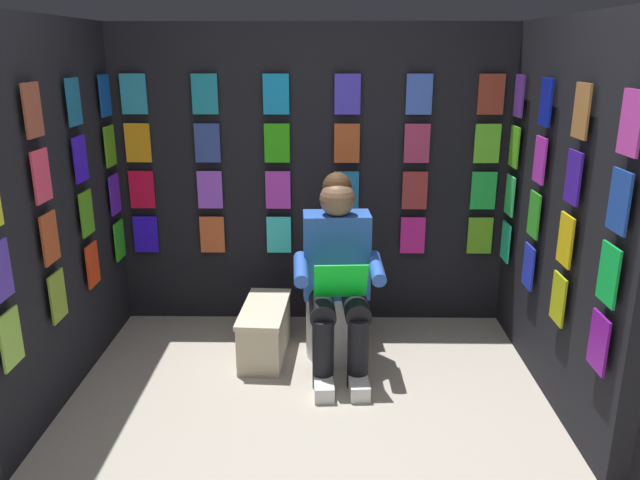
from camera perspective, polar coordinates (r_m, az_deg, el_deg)
display_wall_back at (r=4.28m, az=-0.71°, el=5.78°), size 2.79×0.14×2.05m
display_wall_left at (r=3.57m, az=21.80°, el=2.22°), size 0.14×1.85×2.05m
display_wall_right at (r=3.65m, az=-23.51°, el=2.35°), size 0.14×1.85×2.05m
toilet at (r=3.97m, az=1.41°, el=-5.76°), size 0.41×0.56×0.77m
person_reading at (r=3.66m, az=1.66°, el=-3.20°), size 0.54×0.70×1.19m
comic_longbox_near at (r=3.97m, az=-5.13°, el=-8.35°), size 0.30×0.64×0.33m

